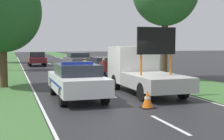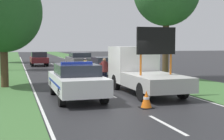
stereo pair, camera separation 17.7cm
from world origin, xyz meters
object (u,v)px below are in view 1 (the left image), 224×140
Objects in this scene: police_officer at (85,70)px; utility_pole at (165,31)px; road_barrier at (90,69)px; work_truck at (141,70)px; roadside_tree_near_left at (0,25)px; queued_car_suv_grey at (78,60)px; police_car at (77,81)px; traffic_cone_centre_front at (147,99)px; queued_car_sedan_silver at (103,66)px; roadside_tree_mid_left at (2,11)px; pedestrian_civilian at (104,70)px; traffic_cone_near_police at (121,80)px; roadside_tree_mid_right at (0,15)px; queued_car_wagon_maroon at (37,59)px.

police_officer is 0.26× the size of utility_pole.
utility_pole is (5.62, 1.77, 2.27)m from road_barrier.
roadside_tree_near_left is at bearing -74.18° from work_truck.
work_truck is 14.33m from queued_car_suv_grey.
police_car is at bearing 78.15° from queued_car_suv_grey.
traffic_cone_centre_front is 0.11× the size of utility_pole.
roadside_tree_mid_left is at bearing 28.81° from queued_car_sedan_silver.
police_officer is 1.34m from pedestrian_civilian.
traffic_cone_centre_front is (-1.29, -6.44, 0.06)m from traffic_cone_near_police.
roadside_tree_mid_right is at bearing 120.60° from road_barrier.
traffic_cone_centre_front is 9.67m from roadside_tree_mid_left.
police_officer is at bearing -42.04° from work_truck.
work_truck is at bearing -74.92° from roadside_tree_near_left.
road_barrier is at bearing 66.76° from police_car.
queued_car_wagon_maroon is (-1.60, 17.25, -0.17)m from road_barrier.
traffic_cone_near_police is 11.63m from queued_car_suv_grey.
work_truck is 1.36× the size of queued_car_wagon_maroon.
roadside_tree_near_left is at bearing 91.63° from roadside_tree_mid_right.
police_car is 0.75× the size of utility_pole.
roadside_tree_mid_right is at bearing 56.89° from queued_car_wagon_maroon.
police_officer is 25.49m from roadside_tree_near_left.
roadside_tree_near_left reaches higher than roadside_tree_mid_left.
roadside_tree_near_left reaches higher than police_car.
police_car is 0.75× the size of roadside_tree_mid_left.
utility_pole is (11.02, -22.09, -1.48)m from roadside_tree_near_left.
queued_car_sedan_silver is 0.69× the size of roadside_tree_mid_left.
traffic_cone_centre_front is at bearing -79.06° from roadside_tree_near_left.
traffic_cone_centre_front is at bearing -110.00° from pedestrian_civilian.
utility_pole is at bearing -148.90° from police_officer.
roadside_tree_mid_right is 14.84m from utility_pole.
traffic_cone_centre_front is 0.16× the size of queued_car_wagon_maroon.
police_officer is 0.37× the size of queued_car_sedan_silver.
police_car is 3.59m from work_truck.
roadside_tree_near_left reaches higher than traffic_cone_near_police.
police_car reaches higher than traffic_cone_near_police.
work_truck is 3.47× the size of police_officer.
road_barrier is 6.78m from traffic_cone_centre_front.
road_barrier is 17.32m from queued_car_wagon_maroon.
work_truck is 1.18× the size of queued_car_suv_grey.
traffic_cone_near_police is at bearing 78.68° from traffic_cone_centre_front.
queued_car_wagon_maroon is at bearing -60.13° from roadside_tree_near_left.
queued_car_wagon_maroon is at bearing 95.03° from traffic_cone_centre_front.
queued_car_suv_grey is 0.75× the size of roadside_tree_mid_left.
utility_pole reaches higher than police_officer.
traffic_cone_near_police is (3.38, 3.78, -0.53)m from police_car.
police_car is 1.15× the size of queued_car_wagon_maroon.
work_truck reaches higher than pedestrian_civilian.
traffic_cone_centre_front is 0.14× the size of queued_car_suv_grey.
road_barrier is 0.99m from police_officer.
roadside_tree_near_left is at bearing -60.65° from queued_car_suv_grey.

